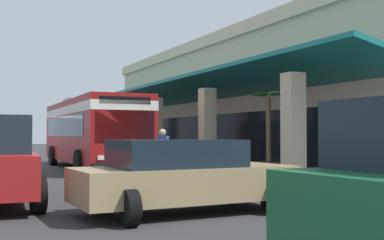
{
  "coord_description": "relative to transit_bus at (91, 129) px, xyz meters",
  "views": [
    {
      "loc": [
        26.18,
        -3.39,
        1.57
      ],
      "look_at": [
        7.94,
        5.45,
        2.17
      ],
      "focal_mm": 46.5,
      "sensor_mm": 36.0,
      "label": 1
    }
  ],
  "objects": [
    {
      "name": "ground",
      "position": [
        -3.33,
        5.52,
        -1.85
      ],
      "size": [
        120.0,
        120.0,
        0.0
      ],
      "primitive_type": "plane",
      "color": "#2D2D30"
    },
    {
      "name": "curb_strip",
      "position": [
        -0.42,
        2.8,
        -1.79
      ],
      "size": [
        33.49,
        0.5,
        0.12
      ],
      "primitive_type": "cube",
      "color": "#9E998E",
      "rests_on": "ground"
    },
    {
      "name": "plaza_building",
      "position": [
        -0.42,
        12.42,
        1.57
      ],
      "size": [
        28.21,
        15.71,
        6.84
      ],
      "color": "#C6B793",
      "rests_on": "ground"
    },
    {
      "name": "transit_bus",
      "position": [
        0.0,
        0.0,
        0.0
      ],
      "size": [
        11.28,
        3.06,
        3.34
      ],
      "color": "maroon",
      "rests_on": "ground"
    },
    {
      "name": "parked_sedan_tan",
      "position": [
        13.82,
        -1.69,
        -1.1
      ],
      "size": [
        2.51,
        4.44,
        1.47
      ],
      "color": "#9E845B",
      "rests_on": "ground"
    },
    {
      "name": "pedestrian",
      "position": [
        7.44,
        0.5,
        -0.85
      ],
      "size": [
        0.71,
        0.38,
        1.76
      ],
      "color": "#726651",
      "rests_on": "ground"
    },
    {
      "name": "potted_palm",
      "position": [
        8.67,
        3.92,
        -1.12
      ],
      "size": [
        1.85,
        1.52,
        3.06
      ],
      "color": "#4C4742",
      "rests_on": "ground"
    }
  ]
}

